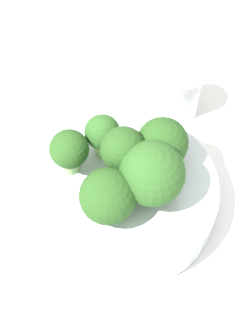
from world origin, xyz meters
TOP-DOWN VIEW (x-y plane):
  - ground_plane at (0.00, 0.00)m, footprint 3.00×3.00m
  - bowl at (0.00, 0.00)m, footprint 0.17×0.17m
  - broccoli_floret_0 at (0.02, -0.03)m, footprint 0.05×0.05m
  - broccoli_floret_1 at (-0.01, 0.01)m, footprint 0.04×0.04m
  - broccoli_floret_2 at (0.02, 0.02)m, footprint 0.06×0.06m
  - broccoli_floret_3 at (-0.01, 0.04)m, footprint 0.05×0.05m
  - broccoli_floret_4 at (-0.04, -0.00)m, footprint 0.03×0.03m
  - broccoli_floret_5 at (-0.04, -0.03)m, footprint 0.04×0.04m
  - pepper_shaker at (-0.07, 0.11)m, footprint 0.04×0.04m
  - almond_crumb_0 at (-0.09, 0.04)m, footprint 0.01×0.01m

SIDE VIEW (x-z plane):
  - ground_plane at x=0.00m, z-range 0.00..0.00m
  - almond_crumb_0 at x=-0.09m, z-range 0.00..0.01m
  - bowl at x=0.00m, z-range 0.00..0.03m
  - pepper_shaker at x=-0.07m, z-range 0.00..0.06m
  - broccoli_floret_4 at x=-0.04m, z-range 0.04..0.09m
  - broccoli_floret_0 at x=0.02m, z-range 0.04..0.09m
  - broccoli_floret_3 at x=-0.01m, z-range 0.04..0.09m
  - broccoli_floret_5 at x=-0.04m, z-range 0.04..0.09m
  - broccoli_floret_1 at x=-0.01m, z-range 0.04..0.10m
  - broccoli_floret_2 at x=0.02m, z-range 0.04..0.10m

